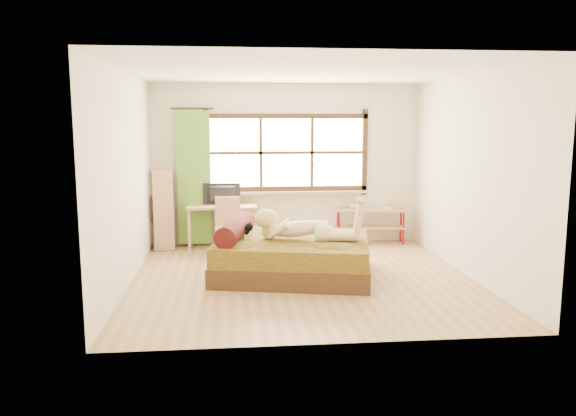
{
  "coord_description": "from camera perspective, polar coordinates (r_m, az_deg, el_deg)",
  "views": [
    {
      "loc": [
        -0.91,
        -7.21,
        2.07
      ],
      "look_at": [
        -0.18,
        0.2,
        0.92
      ],
      "focal_mm": 35.0,
      "sensor_mm": 36.0,
      "label": 1
    }
  ],
  "objects": [
    {
      "name": "woman",
      "position": [
        7.48,
        1.75,
        -0.93
      ],
      "size": [
        1.47,
        0.7,
        0.61
      ],
      "primitive_type": null,
      "rotation": [
        0.0,
        0.0,
        -0.21
      ],
      "color": "#E1AF91",
      "rests_on": "bed"
    },
    {
      "name": "chair",
      "position": [
        8.93,
        -6.13,
        -1.43
      ],
      "size": [
        0.4,
        0.4,
        0.89
      ],
      "rotation": [
        0.0,
        0.0,
        -0.0
      ],
      "color": "tan",
      "rests_on": "floor"
    },
    {
      "name": "bookshelf",
      "position": [
        9.42,
        -12.72,
        -0.04
      ],
      "size": [
        0.44,
        0.62,
        1.3
      ],
      "rotation": [
        0.0,
        0.0,
        0.23
      ],
      "color": "tan",
      "rests_on": "floor"
    },
    {
      "name": "wall_right",
      "position": [
        7.9,
        17.96,
        3.12
      ],
      "size": [
        0.0,
        4.5,
        4.5
      ],
      "primitive_type": "plane",
      "rotation": [
        1.57,
        0.0,
        -1.57
      ],
      "color": "silver",
      "rests_on": "floor"
    },
    {
      "name": "wall_left",
      "position": [
        7.37,
        -16.14,
        2.82
      ],
      "size": [
        0.0,
        4.5,
        4.5
      ],
      "primitive_type": "plane",
      "rotation": [
        1.57,
        0.0,
        1.57
      ],
      "color": "silver",
      "rests_on": "floor"
    },
    {
      "name": "monitor",
      "position": [
        9.29,
        -6.77,
        1.39
      ],
      "size": [
        0.61,
        0.08,
        0.35
      ],
      "primitive_type": "imported",
      "rotation": [
        0.0,
        0.0,
        3.14
      ],
      "color": "black",
      "rests_on": "desk"
    },
    {
      "name": "desk",
      "position": [
        9.27,
        -6.74,
        -0.3
      ],
      "size": [
        1.14,
        0.53,
        0.71
      ],
      "rotation": [
        0.0,
        0.0,
        -0.0
      ],
      "color": "tan",
      "rests_on": "floor"
    },
    {
      "name": "bed",
      "position": [
        7.62,
        0.18,
        -4.85
      ],
      "size": [
        2.32,
        2.01,
        0.77
      ],
      "rotation": [
        0.0,
        0.0,
        -0.21
      ],
      "color": "black",
      "rests_on": "floor"
    },
    {
      "name": "curtain",
      "position": [
        9.4,
        -9.55,
        3.04
      ],
      "size": [
        0.55,
        0.1,
        2.2
      ],
      "primitive_type": "cube",
      "color": "#499027",
      "rests_on": "wall_back"
    },
    {
      "name": "floor",
      "position": [
        7.55,
        1.48,
        -7.13
      ],
      "size": [
        4.5,
        4.5,
        0.0
      ],
      "primitive_type": "plane",
      "color": "#9E754C",
      "rests_on": "ground"
    },
    {
      "name": "pipe_shelf",
      "position": [
        9.71,
        8.44,
        -0.99
      ],
      "size": [
        1.22,
        0.43,
        0.68
      ],
      "rotation": [
        0.0,
        0.0,
        -0.11
      ],
      "color": "tan",
      "rests_on": "floor"
    },
    {
      "name": "cup",
      "position": [
        9.6,
        6.66,
        0.17
      ],
      "size": [
        0.13,
        0.13,
        0.09
      ],
      "primitive_type": "imported",
      "rotation": [
        0.0,
        0.0,
        -0.11
      ],
      "color": "gray",
      "rests_on": "pipe_shelf"
    },
    {
      "name": "window",
      "position": [
        9.49,
        -0.14,
        5.39
      ],
      "size": [
        2.8,
        0.16,
        1.46
      ],
      "color": "#FFEDBF",
      "rests_on": "wall_back"
    },
    {
      "name": "kitten",
      "position": [
        7.6,
        -4.93,
        -2.2
      ],
      "size": [
        0.32,
        0.18,
        0.24
      ],
      "primitive_type": null,
      "rotation": [
        0.0,
        0.0,
        -0.21
      ],
      "color": "black",
      "rests_on": "bed"
    },
    {
      "name": "ceiling",
      "position": [
        7.29,
        1.57,
        13.73
      ],
      "size": [
        4.5,
        4.5,
        0.0
      ],
      "primitive_type": "plane",
      "rotation": [
        3.14,
        0.0,
        0.0
      ],
      "color": "white",
      "rests_on": "wall_back"
    },
    {
      "name": "wall_back",
      "position": [
        9.53,
        -0.16,
        4.45
      ],
      "size": [
        4.5,
        0.0,
        4.5
      ],
      "primitive_type": "plane",
      "rotation": [
        1.57,
        0.0,
        0.0
      ],
      "color": "silver",
      "rests_on": "floor"
    },
    {
      "name": "wall_front",
      "position": [
        5.09,
        4.68,
        0.6
      ],
      "size": [
        4.5,
        0.0,
        4.5
      ],
      "primitive_type": "plane",
      "rotation": [
        -1.57,
        0.0,
        0.0
      ],
      "color": "silver",
      "rests_on": "floor"
    },
    {
      "name": "book",
      "position": [
        9.73,
        9.54,
        -0.0
      ],
      "size": [
        0.18,
        0.24,
        0.02
      ],
      "primitive_type": "imported",
      "rotation": [
        0.0,
        0.0,
        -0.11
      ],
      "color": "gray",
      "rests_on": "pipe_shelf"
    }
  ]
}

